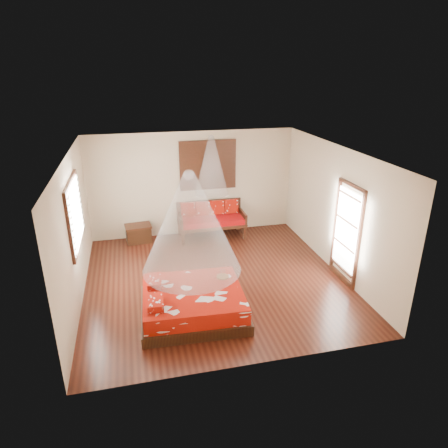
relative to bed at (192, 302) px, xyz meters
The scene contains 10 objects.
room 1.78m from the bed, 60.09° to the left, with size 5.54×5.54×2.84m.
bed is the anchor object (origin of this frame).
daybed 3.74m from the bed, 72.92° to the left, with size 1.79×0.79×0.95m.
storage_chest 3.73m from the bed, 103.25° to the left, with size 0.72×0.55×0.46m.
shutter_panel 4.37m from the bed, 74.32° to the left, with size 1.52×0.06×1.32m.
window_left 2.85m from the bed, 145.80° to the left, with size 0.10×1.74×1.34m.
glazed_door 3.54m from the bed, ahead, with size 0.08×1.02×2.16m.
wine_tray 0.81m from the bed, 28.67° to the left, with size 0.24×0.24×0.20m.
mosquito_net_main 1.60m from the bed, ahead, with size 1.77×1.77×1.80m, color white.
mosquito_net_daybed 4.00m from the bed, 72.31° to the left, with size 0.87×0.87×1.50m, color white.
Camera 1 is at (-1.58, -7.51, 4.37)m, focal length 32.00 mm.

